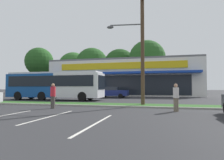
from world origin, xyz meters
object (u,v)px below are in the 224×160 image
at_px(utility_pole, 141,45).
at_px(city_bus, 55,85).
at_px(car_0, 112,92).
at_px(pedestrian_by_pole, 53,96).
at_px(pedestrian_near_bench, 176,97).

distance_m(utility_pole, city_bus, 12.07).
bearing_deg(car_0, city_bus, -132.96).
bearing_deg(city_bus, car_0, 47.87).
bearing_deg(utility_pole, pedestrian_by_pole, -150.16).
height_order(city_bus, pedestrian_by_pole, city_bus).
distance_m(pedestrian_near_bench, pedestrian_by_pole, 8.23).
xyz_separation_m(pedestrian_near_bench, pedestrian_by_pole, (-8.22, -0.30, 0.03)).
bearing_deg(city_bus, pedestrian_near_bench, -30.65).
relative_size(car_0, pedestrian_near_bench, 2.60).
bearing_deg(pedestrian_by_pole, utility_pole, -1.89).
distance_m(city_bus, pedestrian_near_bench, 15.27).
distance_m(utility_pole, pedestrian_near_bench, 5.59).
bearing_deg(car_0, pedestrian_near_bench, -61.48).
xyz_separation_m(utility_pole, car_0, (-5.09, 10.82, -4.10)).
bearing_deg(car_0, pedestrian_by_pole, -92.84).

